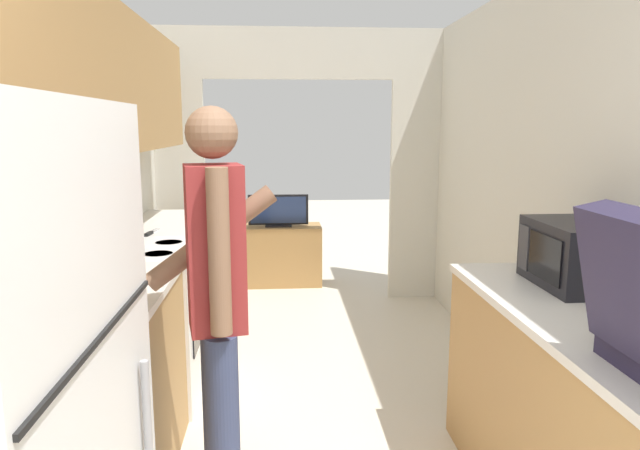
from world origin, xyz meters
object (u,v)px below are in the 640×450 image
at_px(person, 217,312).
at_px(microwave, 575,254).
at_px(television, 278,211).
at_px(range_oven, 146,322).
at_px(knife, 150,233).
at_px(tv_cabinet, 279,255).

distance_m(person, microwave, 1.58).
distance_m(person, television, 3.64).
relative_size(range_oven, knife, 3.64).
distance_m(range_oven, television, 2.57).
bearing_deg(person, tv_cabinet, -15.45).
distance_m(range_oven, tv_cabinet, 2.59).
bearing_deg(television, range_oven, -108.36).
relative_size(microwave, television, 0.79).
xyz_separation_m(microwave, television, (-1.32, 3.39, -0.29)).
relative_size(person, tv_cabinet, 1.95).
bearing_deg(range_oven, microwave, -24.56).
xyz_separation_m(range_oven, tv_cabinet, (0.80, 2.46, -0.16)).
height_order(person, television, person).
bearing_deg(television, tv_cabinet, 90.00).
distance_m(tv_cabinet, knife, 2.28).
distance_m(range_oven, microwave, 2.41).
relative_size(tv_cabinet, television, 1.43).
bearing_deg(knife, person, -61.95).
relative_size(person, microwave, 3.52).
bearing_deg(range_oven, television, 71.64).
bearing_deg(tv_cabinet, microwave, -68.95).
bearing_deg(knife, range_oven, -76.22).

